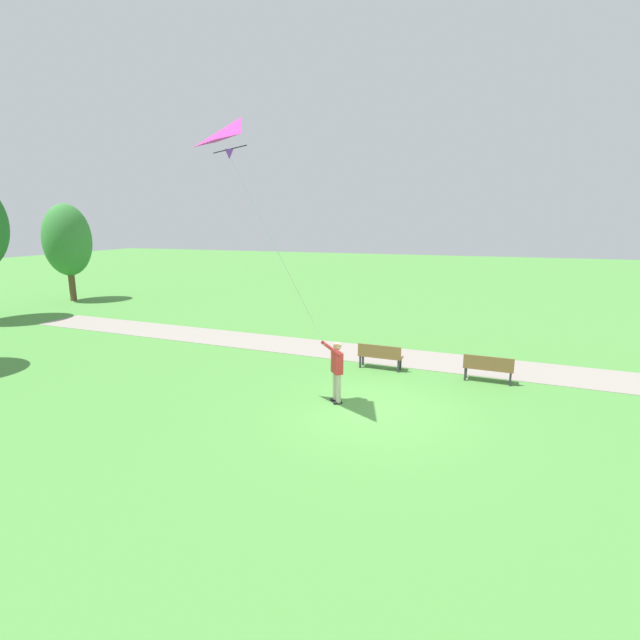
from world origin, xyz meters
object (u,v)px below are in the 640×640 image
object	(u,v)px
person_kite_flyer	(336,367)
tree_treeline_right	(67,240)
park_bench_near_walkway	(488,367)
flying_kite	(241,141)
park_bench_far_walkway	(380,355)

from	to	relation	value
person_kite_flyer	tree_treeline_right	size ratio (longest dim) A/B	0.30
park_bench_near_walkway	tree_treeline_right	size ratio (longest dim) A/B	0.25
flying_kite	person_kite_flyer	bearing A→B (deg)	-53.76
person_kite_flyer	flying_kite	distance (m)	6.29
flying_kite	park_bench_far_walkway	distance (m)	8.33
flying_kite	tree_treeline_right	size ratio (longest dim) A/B	0.91
person_kite_flyer	park_bench_near_walkway	world-z (taller)	person_kite_flyer
park_bench_near_walkway	tree_treeline_right	xyz separation A→B (m)	(7.65, 24.97, 3.29)
flying_kite	park_bench_near_walkway	bearing A→B (deg)	-52.27
flying_kite	park_bench_far_walkway	size ratio (longest dim) A/B	3.62
flying_kite	park_bench_near_walkway	world-z (taller)	flying_kite
person_kite_flyer	flying_kite	size ratio (longest dim) A/B	0.33
person_kite_flyer	park_bench_far_walkway	xyz separation A→B (m)	(3.37, -0.51, -0.54)
person_kite_flyer	park_bench_near_walkway	size ratio (longest dim) A/B	1.20
flying_kite	tree_treeline_right	world-z (taller)	flying_kite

